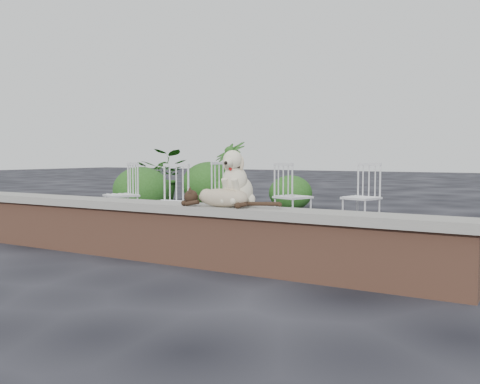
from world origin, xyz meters
The scene contains 13 objects.
ground centered at (0.00, 0.00, 0.00)m, with size 60.00×60.00×0.00m, color black.
brick_wall centered at (0.00, 0.00, 0.25)m, with size 6.00×0.30×0.50m, color brown.
capstone centered at (0.00, 0.00, 0.54)m, with size 6.20×0.40×0.08m, color slate.
dog centered at (0.93, 0.08, 0.84)m, with size 0.34×0.45×0.52m, color beige, non-canonical shape.
cat centered at (0.85, -0.07, 0.67)m, with size 1.11×0.27×0.19m, color tan, non-canonical shape.
chair_a centered at (-0.72, 1.16, 0.47)m, with size 0.56×0.56×0.94m, color silver, non-canonical shape.
chair_b centered at (-2.07, 1.77, 0.47)m, with size 0.56×0.56×0.94m, color silver, non-canonical shape.
chair_d centered at (1.16, 3.09, 0.47)m, with size 0.56×0.56×0.94m, color silver, non-canonical shape.
chair_e centered at (-0.98, 3.03, 0.47)m, with size 0.56×0.56×0.94m, color silver, non-canonical shape.
chair_c centered at (0.27, 2.76, 0.47)m, with size 0.56×0.56×0.94m, color silver, non-canonical shape.
potted_plant_a centered at (-3.82, 4.97, 0.59)m, with size 1.06×0.92×1.18m, color #1D4313.
potted_plant_b centered at (-2.15, 5.01, 0.66)m, with size 0.74×0.74×1.32m, color #1D4313.
shrubbery centered at (-2.67, 4.71, 0.40)m, with size 3.27×2.83×0.96m.
Camera 1 is at (3.38, -4.10, 1.05)m, focal length 39.43 mm.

